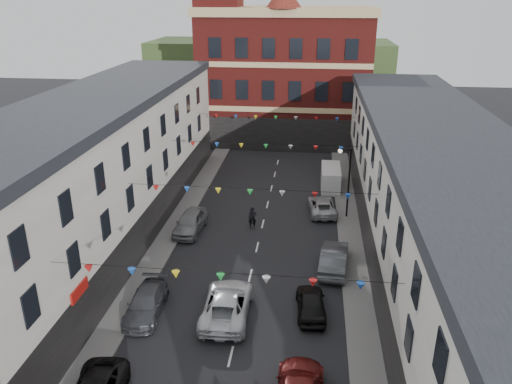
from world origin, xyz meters
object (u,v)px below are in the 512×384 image
at_px(pedestrian, 252,218).
at_px(white_van, 331,178).
at_px(car_left_e, 190,222).
at_px(moving_car, 227,304).
at_px(car_right_e, 334,258).
at_px(car_left_d, 146,303).
at_px(street_lamp, 346,174).
at_px(car_right_f, 322,206).
at_px(car_right_d, 311,303).

bearing_deg(pedestrian, white_van, 47.78).
bearing_deg(car_left_e, moving_car, -62.70).
bearing_deg(car_right_e, moving_car, 49.48).
bearing_deg(car_left_d, car_right_e, 27.27).
height_order(car_left_e, white_van, white_van).
xyz_separation_m(car_left_e, moving_car, (4.72, -10.51, -0.01)).
height_order(street_lamp, car_right_f, street_lamp).
height_order(car_left_d, car_right_e, car_right_e).
relative_size(car_right_e, pedestrian, 2.74).
xyz_separation_m(car_right_f, moving_car, (-5.54, -15.32, 0.14)).
bearing_deg(moving_car, car_left_d, 2.50).
relative_size(car_left_e, car_right_f, 1.00).
distance_m(car_right_f, moving_car, 16.29).
relative_size(car_right_d, car_right_f, 0.87).
relative_size(car_left_d, car_right_e, 0.94).
relative_size(car_left_d, pedestrian, 2.59).
bearing_deg(car_left_e, car_right_d, -42.45).
height_order(car_right_d, moving_car, moving_car).
distance_m(street_lamp, car_left_d, 19.40).
distance_m(car_right_f, white_van, 6.15).
bearing_deg(moving_car, street_lamp, -118.15).
xyz_separation_m(street_lamp, car_right_f, (-1.79, 0.78, -3.25)).
xyz_separation_m(car_right_d, white_van, (1.56, 20.62, 0.32)).
distance_m(moving_car, white_van, 22.33).
distance_m(car_left_d, car_right_d, 9.61).
bearing_deg(car_right_d, white_van, -98.91).
bearing_deg(car_right_f, car_right_e, 88.13).
relative_size(street_lamp, car_left_e, 1.27).
relative_size(moving_car, white_van, 1.24).
relative_size(white_van, pedestrian, 2.53).
height_order(moving_car, pedestrian, pedestrian).
relative_size(car_left_e, car_right_e, 0.95).
distance_m(car_left_e, white_van, 15.55).
distance_m(car_right_d, car_right_f, 14.56).
height_order(car_right_f, pedestrian, pedestrian).
height_order(car_right_d, car_right_f, car_right_d).
height_order(car_right_e, moving_car, car_right_e).
height_order(car_left_e, car_right_e, car_right_e).
xyz_separation_m(car_right_d, car_right_e, (1.46, 5.25, 0.13)).
height_order(street_lamp, car_right_e, street_lamp).
bearing_deg(car_left_e, pedestrian, 16.69).
distance_m(car_left_d, car_right_e, 12.70).
distance_m(car_right_d, white_van, 20.68).
distance_m(car_left_d, car_right_f, 18.71).
bearing_deg(pedestrian, car_right_d, -75.45).
relative_size(street_lamp, car_right_d, 1.47).
bearing_deg(street_lamp, pedestrian, -158.47).
bearing_deg(pedestrian, car_right_e, -51.27).
xyz_separation_m(car_left_e, car_right_d, (9.54, -9.74, -0.11)).
bearing_deg(car_right_d, pedestrian, -70.88).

